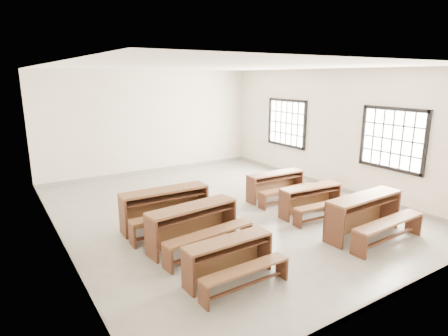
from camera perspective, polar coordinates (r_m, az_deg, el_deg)
room at (r=8.26m, az=0.53°, el=7.81°), size 8.50×8.50×3.20m
desk_set_0 at (r=5.76m, az=0.93°, el=-13.39°), size 1.44×0.76×0.64m
desk_set_1 at (r=6.78m, az=-4.55°, el=-8.42°), size 1.79×1.06×0.77m
desk_set_2 at (r=7.66m, az=-8.80°, el=-5.72°), size 1.81×0.97×0.80m
desk_set_3 at (r=7.71m, az=20.84°, el=-6.40°), size 1.80×0.99×0.80m
desk_set_4 at (r=8.49m, az=13.22°, el=-4.56°), size 1.52×0.87×0.66m
desk_set_5 at (r=9.41m, az=8.00°, el=-2.42°), size 1.54×0.84×0.68m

